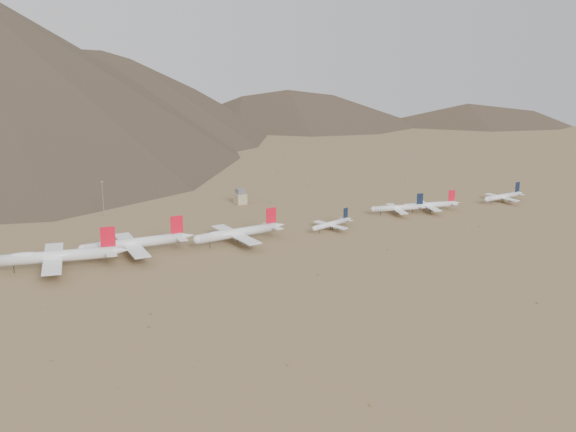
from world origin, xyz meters
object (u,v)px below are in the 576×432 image
narrowbody_a (332,224)px  widebody_west (56,256)px  widebody_east (237,233)px  widebody_centre (134,243)px  narrowbody_b (399,208)px  control_tower (240,197)px

narrowbody_a → widebody_west: bearing=163.2°
widebody_east → widebody_centre: bearing=169.7°
narrowbody_b → control_tower: narrowbody_b is taller
widebody_centre → narrowbody_b: (198.75, -3.59, -2.49)m
widebody_east → narrowbody_b: 134.53m
narrowbody_b → control_tower: 121.87m
widebody_west → widebody_centre: (46.58, 4.15, -0.55)m
widebody_west → widebody_east: bearing=11.9°
control_tower → widebody_centre: bearing=-143.7°
widebody_centre → narrowbody_b: 198.80m
widebody_east → narrowbody_b: bearing=0.5°
narrowbody_a → widebody_east: bearing=162.7°
narrowbody_a → control_tower: (-19.85, 96.98, 1.19)m
widebody_centre → narrowbody_a: widebody_centre is taller
widebody_west → narrowbody_a: (179.72, -9.53, -3.69)m
widebody_centre → control_tower: 140.62m
widebody_centre → control_tower: widebody_centre is taller
widebody_centre → narrowbody_b: widebody_centre is taller
widebody_centre → narrowbody_a: bearing=-1.0°
control_tower → widebody_west: bearing=-151.3°
widebody_east → narrowbody_b: widebody_east is taller
widebody_west → widebody_east: widebody_west is taller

